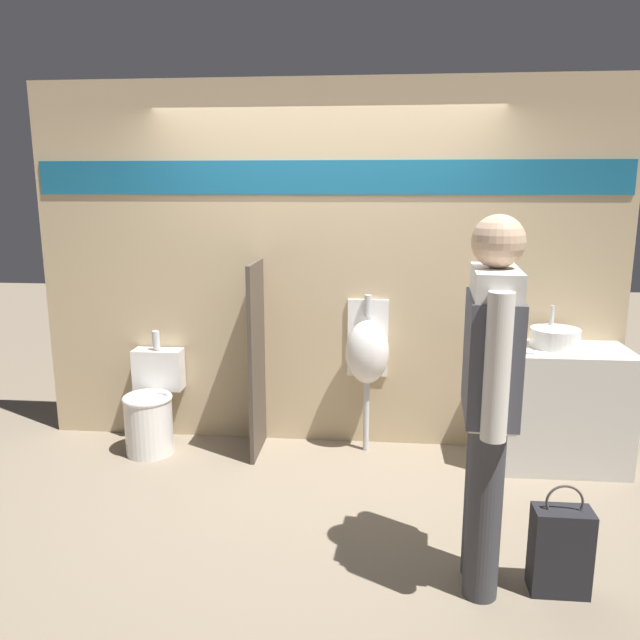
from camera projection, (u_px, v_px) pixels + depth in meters
ground_plane at (318, 473)px, 4.33m from camera, size 16.00×16.00×0.00m
display_wall at (325, 267)px, 4.63m from camera, size 4.36×0.07×2.70m
sink_counter at (559, 407)px, 4.39m from camera, size 0.91×0.53×0.85m
sink_basin at (555, 338)px, 4.34m from camera, size 0.34×0.34×0.27m
cell_phone at (527, 351)px, 4.22m from camera, size 0.07×0.14×0.01m
divider_near_counter at (257, 359)px, 4.54m from camera, size 0.03×0.49×1.43m
urinal_near_counter at (367, 352)px, 4.56m from camera, size 0.32×0.29×1.17m
toilet at (151, 409)px, 4.66m from camera, size 0.37×0.53×0.88m
person_in_vest at (490, 381)px, 2.90m from camera, size 0.27×0.64×1.83m
shopping_bag at (560, 550)px, 3.02m from camera, size 0.28×0.15×0.57m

